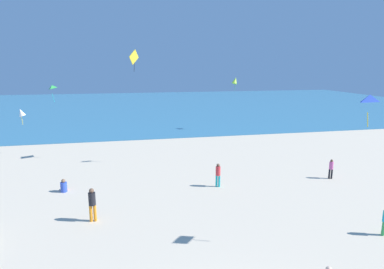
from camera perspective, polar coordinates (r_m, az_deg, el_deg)
name	(u,v)px	position (r m, az deg, el deg)	size (l,w,h in m)	color
ground_plane	(182,205)	(18.65, -1.78, -12.27)	(120.00, 120.00, 0.00)	beige
ocean_water	(139,106)	(64.17, -9.19, 5.02)	(120.00, 60.00, 0.05)	teal
person_0	(331,168)	(24.42, 23.20, -5.35)	(0.38, 0.38, 1.37)	black
person_1	(218,173)	(21.04, 4.58, -6.82)	(0.41, 0.41, 1.55)	#19ADB2
person_5	(64,187)	(21.89, -21.54, -8.52)	(0.43, 0.69, 0.83)	blue
person_7	(92,202)	(17.23, -17.09, -11.31)	(0.35, 0.35, 1.74)	orange
kite_lime	(235,81)	(38.98, 7.56, 9.36)	(1.06, 0.97, 1.59)	#99DB33
kite_blue	(370,98)	(14.42, 28.70, 5.59)	(0.97, 0.82, 1.30)	blue
kite_green	(52,87)	(29.99, -23.34, 7.65)	(0.75, 0.91, 1.49)	green
kite_yellow	(134,57)	(26.24, -10.14, 13.17)	(0.76, 0.97, 1.69)	yellow
kite_white	(21,112)	(29.26, -27.75, 3.45)	(0.67, 0.51, 1.38)	white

